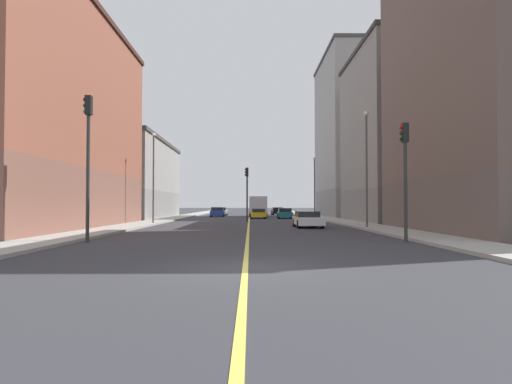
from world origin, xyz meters
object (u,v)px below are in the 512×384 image
box_truck (258,206)px  street_lamp_right_near (153,169)px  car_blue (217,212)px  traffic_light_left_near (405,164)px  car_black (278,211)px  car_silver (221,211)px  building_left_mid (403,136)px  building_right_midblock (128,179)px  car_teal (285,213)px  car_yellow (258,214)px  building_right_corner (34,117)px  car_white (308,219)px  street_lamp_left_far (314,181)px  building_left_far (356,136)px  traffic_light_median_far (247,186)px  building_left_near (497,59)px  traffic_light_right_near (88,149)px  street_lamp_left_near (366,158)px

box_truck → street_lamp_right_near: bearing=-111.2°
street_lamp_right_near → car_blue: 25.08m
traffic_light_left_near → car_black: 52.80m
car_silver → box_truck: size_ratio=0.55×
car_black → traffic_light_left_near: bearing=-87.0°
building_left_mid → building_right_midblock: building_left_mid is taller
car_teal → car_yellow: size_ratio=1.09×
building_right_corner → car_teal: 31.44m
building_right_midblock → car_yellow: 17.04m
car_blue → car_white: bearing=-73.0°
traffic_light_left_near → building_right_midblock: bearing=122.4°
car_black → box_truck: bearing=-110.2°
traffic_light_left_near → street_lamp_left_far: street_lamp_left_far is taller
building_left_far → street_lamp_right_near: bearing=-134.8°
building_left_far → car_teal: (-10.89, -8.04, -10.83)m
car_silver → car_blue: bearing=-91.0°
traffic_light_left_near → traffic_light_median_far: 25.88m
building_left_mid → building_left_far: bearing=90.0°
building_left_near → building_left_mid: size_ratio=1.25×
building_left_mid → car_white: building_left_mid is taller
building_right_midblock → car_white: 30.34m
traffic_light_median_far → car_black: 28.48m
car_blue → car_teal: size_ratio=0.88×
building_left_far → car_silver: (-19.78, 6.65, -10.84)m
box_truck → building_left_near: bearing=-69.2°
building_left_mid → building_left_far: 19.40m
car_silver → traffic_light_right_near: bearing=-93.4°
traffic_light_median_far → car_yellow: 10.18m
car_silver → building_left_far: bearing=-18.6°
car_silver → box_truck: (5.69, -5.77, 0.92)m
street_lamp_right_near → car_white: bearing=-22.5°
traffic_light_median_far → traffic_light_left_near: bearing=-72.9°
street_lamp_left_near → car_yellow: (-7.30, 23.65, -4.47)m
building_left_mid → building_right_corner: 32.98m
building_left_mid → traffic_light_right_near: bearing=-134.4°
car_teal → box_truck: box_truck is taller
building_left_near → car_silver: bearing=114.8°
building_left_far → car_black: 18.33m
car_black → car_blue: bearing=-133.5°
building_right_corner → building_right_midblock: size_ratio=1.11×
street_lamp_left_near → car_silver: size_ratio=2.00×
traffic_light_median_far → building_left_far: bearing=48.7°
building_left_mid → car_yellow: building_left_mid is taller
car_teal → car_blue: bearing=136.5°
street_lamp_left_near → car_yellow: 25.15m
car_teal → building_right_corner: bearing=-130.2°
building_left_near → street_lamp_left_near: building_left_near is taller
building_right_corner → traffic_light_right_near: (7.90, -11.05, -3.63)m
traffic_light_left_near → street_lamp_left_near: (1.02, 10.73, 1.44)m
traffic_light_left_near → traffic_light_median_far: traffic_light_left_near is taller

